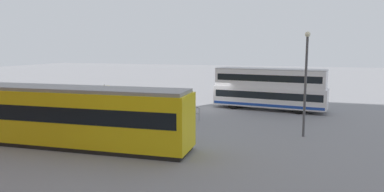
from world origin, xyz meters
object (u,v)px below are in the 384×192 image
object	(u,v)px
tram_yellow	(69,115)
pedestrian_crossing	(179,111)
info_sign	(104,93)
pedestrian_near_railing	(143,109)
double_decker_bus	(269,89)
street_lamp	(306,76)

from	to	relation	value
tram_yellow	pedestrian_crossing	distance (m)	8.72
info_sign	tram_yellow	bearing A→B (deg)	110.97
pedestrian_near_railing	info_sign	xyz separation A→B (m)	(4.73, -1.90, 0.84)
pedestrian_near_railing	double_decker_bus	bearing A→B (deg)	-140.72
double_decker_bus	street_lamp	bearing A→B (deg)	108.29
tram_yellow	pedestrian_crossing	bearing A→B (deg)	-119.31
info_sign	street_lamp	size ratio (longest dim) A/B	0.37
double_decker_bus	street_lamp	distance (m)	10.25
double_decker_bus	tram_yellow	world-z (taller)	double_decker_bus
tram_yellow	street_lamp	xyz separation A→B (m)	(-13.37, -6.52, 2.18)
pedestrian_crossing	info_sign	distance (m)	8.64
pedestrian_crossing	info_sign	size ratio (longest dim) A/B	0.67
pedestrian_near_railing	street_lamp	world-z (taller)	street_lamp
info_sign	street_lamp	distance (m)	17.85
street_lamp	tram_yellow	bearing A→B (deg)	26.00
pedestrian_crossing	street_lamp	world-z (taller)	street_lamp
info_sign	street_lamp	bearing A→B (deg)	167.80
pedestrian_near_railing	tram_yellow	bearing A→B (deg)	84.57
pedestrian_near_railing	pedestrian_crossing	xyz separation A→B (m)	(-3.45, 0.79, 0.09)
pedestrian_near_railing	pedestrian_crossing	world-z (taller)	pedestrian_crossing
double_decker_bus	street_lamp	xyz separation A→B (m)	(-3.15, 9.54, 2.03)
pedestrian_near_railing	pedestrian_crossing	size ratio (longest dim) A/B	0.92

